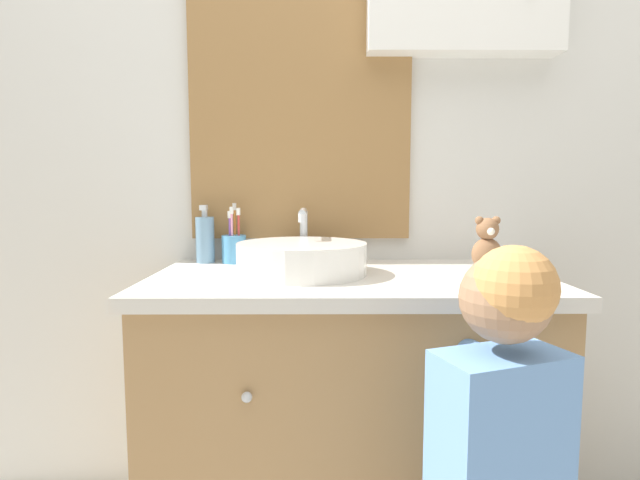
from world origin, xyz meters
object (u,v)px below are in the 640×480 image
at_px(toothbrush_holder, 234,247).
at_px(child_figure, 498,468).
at_px(sink_basin, 303,257).
at_px(soap_dispenser, 205,239).
at_px(teddy_bear, 487,245).

relative_size(toothbrush_holder, child_figure, 0.20).
bearing_deg(sink_basin, child_figure, -54.12).
height_order(soap_dispenser, teddy_bear, soap_dispenser).
bearing_deg(child_figure, toothbrush_holder, 129.71).
relative_size(toothbrush_holder, teddy_bear, 1.21).
distance_m(sink_basin, soap_dispenser, 0.38).
height_order(soap_dispenser, child_figure, soap_dispenser).
relative_size(sink_basin, child_figure, 0.44).
distance_m(toothbrush_holder, soap_dispenser, 0.10).
bearing_deg(sink_basin, soap_dispenser, 146.43).
bearing_deg(child_figure, teddy_bear, 74.21).
bearing_deg(toothbrush_holder, soap_dispenser, 175.80).
distance_m(sink_basin, teddy_bear, 0.53).
bearing_deg(soap_dispenser, child_figure, -46.43).
bearing_deg(teddy_bear, soap_dispenser, 169.52).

